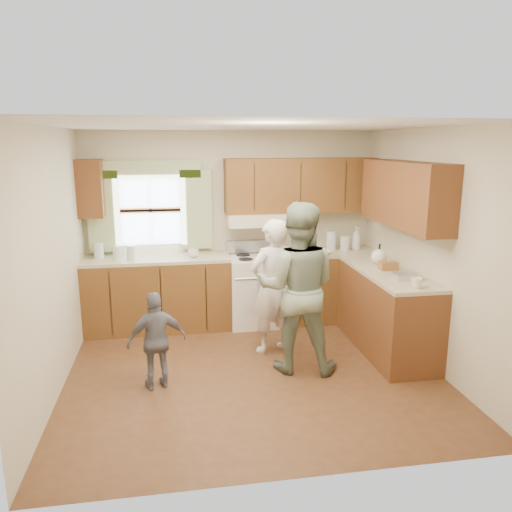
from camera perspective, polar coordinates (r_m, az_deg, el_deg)
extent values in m
plane|color=#4F2C18|center=(5.38, -0.35, -13.03)|extent=(3.80, 3.80, 0.00)
plane|color=white|center=(4.84, -0.39, 14.65)|extent=(3.80, 3.80, 0.00)
plane|color=beige|center=(6.66, -2.78, 3.36)|extent=(3.80, 0.00, 3.80)
plane|color=beige|center=(3.31, 4.50, -6.56)|extent=(3.80, 0.00, 3.80)
plane|color=beige|center=(5.03, -22.27, -0.73)|extent=(0.00, 3.50, 3.50)
plane|color=beige|center=(5.58, 19.26, 0.78)|extent=(0.00, 3.50, 3.50)
cube|color=#45290E|center=(6.51, -11.09, -4.33)|extent=(1.82, 0.60, 0.90)
cube|color=#45290E|center=(6.83, 8.43, -3.43)|extent=(1.22, 0.60, 0.90)
cube|color=#462410|center=(5.94, 14.64, -6.22)|extent=(0.60, 1.65, 0.90)
cube|color=#C6B994|center=(6.39, -11.27, -0.30)|extent=(1.82, 0.60, 0.04)
cube|color=#C6B994|center=(6.71, 8.56, 0.43)|extent=(1.22, 0.60, 0.04)
cube|color=#C6B994|center=(5.80, 14.90, -1.83)|extent=(0.60, 1.65, 0.04)
cube|color=#45290E|center=(6.60, 5.20, 8.04)|extent=(2.00, 0.33, 0.70)
cube|color=#462410|center=(6.46, -18.39, 7.34)|extent=(0.30, 0.33, 0.70)
cube|color=#462410|center=(5.71, 16.65, 6.82)|extent=(0.33, 1.65, 0.70)
cube|color=beige|center=(6.46, 0.10, 4.19)|extent=(0.76, 0.45, 0.15)
cube|color=silver|center=(6.57, -11.95, 5.16)|extent=(0.90, 0.03, 0.90)
cube|color=#EDF347|center=(6.57, -17.05, 4.88)|extent=(0.40, 0.05, 1.02)
cube|color=#EDF347|center=(6.52, -6.85, 5.29)|extent=(0.40, 0.05, 1.02)
cube|color=#EDF347|center=(6.47, -12.19, 9.67)|extent=(1.30, 0.05, 0.22)
cylinder|color=white|center=(6.75, 5.37, 3.18)|extent=(0.27, 0.12, 0.12)
imported|color=silver|center=(6.31, -7.15, 0.34)|extent=(0.16, 0.16, 0.10)
imported|color=silver|center=(6.80, 11.40, 1.98)|extent=(0.16, 0.16, 0.31)
imported|color=silver|center=(6.47, 7.71, 0.39)|extent=(0.21, 0.21, 0.05)
imported|color=silver|center=(5.18, 17.91, -2.95)|extent=(0.13, 0.13, 0.11)
cylinder|color=silver|center=(6.50, -17.55, 0.61)|extent=(0.12, 0.12, 0.20)
cylinder|color=silver|center=(6.41, -15.58, 0.42)|extent=(0.10, 0.10, 0.16)
cube|color=olive|center=(6.38, 5.66, 0.15)|extent=(0.25, 0.19, 0.02)
cube|color=orange|center=(6.55, 5.45, 0.85)|extent=(0.19, 0.13, 0.11)
cylinder|color=silver|center=(6.74, 8.57, 1.74)|extent=(0.14, 0.14, 0.25)
cylinder|color=silver|center=(6.76, 10.14, 1.46)|extent=(0.13, 0.13, 0.19)
sphere|color=silver|center=(6.06, 13.88, -0.07)|extent=(0.18, 0.18, 0.18)
cube|color=olive|center=(5.84, 14.89, -1.09)|extent=(0.20, 0.11, 0.09)
cube|color=silver|center=(5.50, 16.83, -2.21)|extent=(0.27, 0.19, 0.06)
cylinder|color=silver|center=(6.36, -14.11, 0.43)|extent=(0.10, 0.10, 0.16)
cube|color=silver|center=(6.58, 0.23, -3.91)|extent=(0.76, 0.64, 0.90)
cube|color=#B7B7BC|center=(6.69, -0.14, 1.15)|extent=(0.76, 0.10, 0.16)
cylinder|color=#B7B7BC|center=(6.21, 0.73, -2.54)|extent=(0.68, 0.03, 0.03)
cube|color=#445EA0|center=(6.26, 1.21, -4.51)|extent=(0.22, 0.02, 0.42)
cylinder|color=black|center=(6.55, -1.50, 0.13)|extent=(0.18, 0.18, 0.01)
cylinder|color=black|center=(6.61, 1.59, 0.24)|extent=(0.18, 0.18, 0.01)
cylinder|color=black|center=(6.31, -1.18, -0.37)|extent=(0.18, 0.18, 0.01)
cylinder|color=black|center=(6.37, 2.03, -0.25)|extent=(0.18, 0.18, 0.01)
imported|color=silver|center=(5.61, 1.86, -3.51)|extent=(0.66, 0.55, 1.54)
imported|color=#25402A|center=(5.16, 4.74, -3.65)|extent=(1.02, 0.89, 1.77)
imported|color=slate|center=(4.97, -11.28, -9.46)|extent=(0.61, 0.36, 0.97)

